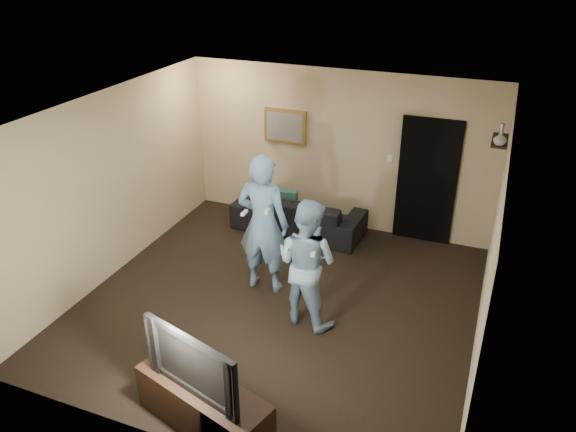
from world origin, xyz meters
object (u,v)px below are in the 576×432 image
at_px(television, 200,359).
at_px(wii_player_right, 307,263).
at_px(tv_console, 204,406).
at_px(sofa, 298,214).
at_px(wii_player_left, 263,224).

height_order(television, wii_player_right, wii_player_right).
xyz_separation_m(tv_console, television, (0.00, 0.00, 0.59)).
height_order(sofa, wii_player_right, wii_player_right).
bearing_deg(wii_player_right, television, -99.40).
relative_size(tv_console, wii_player_right, 0.88).
xyz_separation_m(wii_player_left, wii_player_right, (0.79, -0.49, -0.14)).
bearing_deg(sofa, wii_player_left, 97.61).
height_order(sofa, tv_console, sofa).
relative_size(television, wii_player_left, 0.60).
xyz_separation_m(television, wii_player_left, (-0.46, 2.50, 0.13)).
bearing_deg(tv_console, wii_player_right, 97.21).
height_order(tv_console, television, television).
height_order(television, wii_player_left, wii_player_left).
height_order(wii_player_left, wii_player_right, wii_player_left).
distance_m(sofa, wii_player_right, 2.45).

